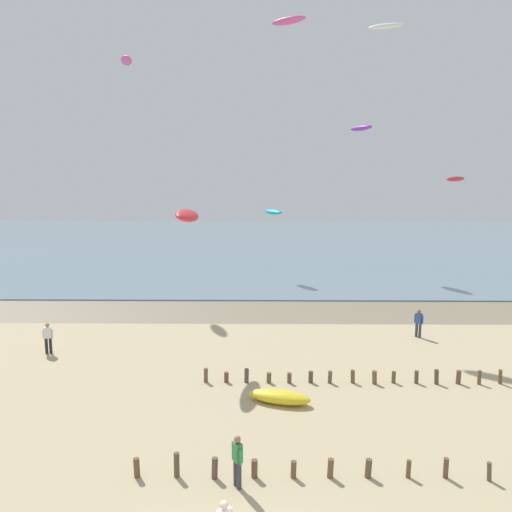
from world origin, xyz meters
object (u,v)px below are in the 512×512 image
at_px(kite_aloft_1, 187,215).
at_px(grounded_kite, 279,397).
at_px(kite_aloft_0, 361,128).
at_px(kite_aloft_10, 273,212).
at_px(kite_aloft_2, 386,26).
at_px(person_mid_beach, 237,460).
at_px(person_far_down_beach, 48,337).
at_px(kite_aloft_7, 126,60).
at_px(kite_aloft_4, 289,21).
at_px(kite_aloft_5, 455,179).
at_px(person_right_flank, 419,322).

bearing_deg(kite_aloft_1, grounded_kite, -137.62).
height_order(kite_aloft_0, kite_aloft_10, kite_aloft_0).
relative_size(kite_aloft_1, kite_aloft_2, 1.60).
xyz_separation_m(person_mid_beach, kite_aloft_1, (-3.19, 12.19, 6.66)).
xyz_separation_m(person_mid_beach, person_far_down_beach, (-10.94, 12.06, 0.00)).
bearing_deg(kite_aloft_7, kite_aloft_4, 42.78).
height_order(person_far_down_beach, kite_aloft_7, kite_aloft_7).
height_order(person_far_down_beach, kite_aloft_5, kite_aloft_5).
bearing_deg(person_right_flank, kite_aloft_5, 63.81).
height_order(grounded_kite, kite_aloft_5, kite_aloft_5).
bearing_deg(kite_aloft_7, kite_aloft_10, 80.36).
distance_m(person_far_down_beach, grounded_kite, 13.86).
bearing_deg(kite_aloft_10, kite_aloft_5, -131.96).
xyz_separation_m(person_far_down_beach, kite_aloft_1, (7.75, 0.13, 6.66)).
distance_m(person_mid_beach, kite_aloft_1, 14.25).
bearing_deg(kite_aloft_7, kite_aloft_0, 88.02).
bearing_deg(kite_aloft_1, kite_aloft_2, -60.58).
bearing_deg(kite_aloft_5, kite_aloft_7, -39.64).
distance_m(kite_aloft_0, kite_aloft_10, 12.91).
distance_m(kite_aloft_0, kite_aloft_5, 11.72).
height_order(person_far_down_beach, kite_aloft_10, kite_aloft_10).
bearing_deg(person_mid_beach, kite_aloft_4, 83.71).
height_order(kite_aloft_2, kite_aloft_5, kite_aloft_2).
bearing_deg(kite_aloft_0, person_mid_beach, -39.69).
bearing_deg(kite_aloft_7, person_far_down_beach, -21.95).
relative_size(person_right_flank, person_far_down_beach, 1.00).
height_order(person_far_down_beach, kite_aloft_4, kite_aloft_4).
distance_m(kite_aloft_2, kite_aloft_10, 20.68).
bearing_deg(person_right_flank, kite_aloft_10, 115.32).
bearing_deg(person_right_flank, person_mid_beach, -123.93).
height_order(person_mid_beach, person_right_flank, same).
relative_size(kite_aloft_0, kite_aloft_10, 1.19).
bearing_deg(kite_aloft_2, kite_aloft_4, 150.11).
bearing_deg(person_mid_beach, kite_aloft_7, 109.49).
height_order(kite_aloft_2, kite_aloft_7, kite_aloft_7).
relative_size(grounded_kite, kite_aloft_1, 0.83).
distance_m(person_mid_beach, grounded_kite, 6.24).
bearing_deg(kite_aloft_0, kite_aloft_10, -84.93).
relative_size(person_right_flank, kite_aloft_7, 0.60).
xyz_separation_m(person_right_flank, kite_aloft_4, (-7.58, 8.65, 19.64)).
bearing_deg(kite_aloft_2, grounded_kite, -99.87).
xyz_separation_m(grounded_kite, kite_aloft_4, (1.11, 17.80, 20.28)).
relative_size(grounded_kite, kite_aloft_2, 1.32).
xyz_separation_m(kite_aloft_1, kite_aloft_5, (20.44, 17.32, 1.80)).
distance_m(kite_aloft_2, kite_aloft_4, 8.78).
relative_size(person_mid_beach, kite_aloft_10, 0.60).
xyz_separation_m(person_right_flank, grounded_kite, (-8.69, -9.15, -0.64)).
height_order(person_mid_beach, kite_aloft_7, kite_aloft_7).
bearing_deg(kite_aloft_10, kite_aloft_4, 155.52).
bearing_deg(person_far_down_beach, kite_aloft_4, 40.94).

